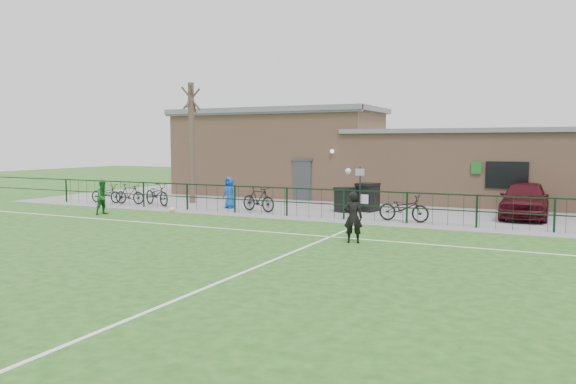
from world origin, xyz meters
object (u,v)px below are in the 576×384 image
at_px(bicycle_d, 258,199).
at_px(wheelie_bin_right, 368,198).
at_px(sign_post, 360,190).
at_px(bicycle_e, 404,208).
at_px(bicycle_a, 106,193).
at_px(ball_ground, 172,209).
at_px(bicycle_c, 157,194).
at_px(spectator_child, 230,193).
at_px(wheelie_bin_left, 345,201).
at_px(bare_tree, 192,143).
at_px(outfield_player, 103,197).
at_px(bicycle_b, 130,194).
at_px(car_maroon, 524,199).

bearing_deg(bicycle_d, wheelie_bin_right, -49.03).
xyz_separation_m(sign_post, bicycle_e, (2.36, -1.78, -0.48)).
bearing_deg(bicycle_a, ball_ground, -110.82).
distance_m(wheelie_bin_right, bicycle_c, 10.14).
xyz_separation_m(bicycle_d, spectator_child, (-1.79, 0.52, 0.18)).
bearing_deg(sign_post, spectator_child, -170.74).
relative_size(bicycle_c, bicycle_d, 1.14).
distance_m(wheelie_bin_left, bicycle_c, 9.23).
xyz_separation_m(bare_tree, spectator_child, (2.97, -1.25, -2.25)).
height_order(wheelie_bin_left, wheelie_bin_right, wheelie_bin_right).
bearing_deg(outfield_player, spectator_child, -27.42).
relative_size(bicycle_b, spectator_child, 1.12).
bearing_deg(outfield_player, bicycle_b, 40.56).
distance_m(car_maroon, bicycle_e, 5.19).
distance_m(bicycle_c, ball_ground, 2.91).
height_order(car_maroon, spectator_child, car_maroon).
relative_size(sign_post, bicycle_a, 1.12).
relative_size(wheelie_bin_right, bicycle_e, 0.59).
distance_m(wheelie_bin_right, bicycle_d, 4.81).
height_order(wheelie_bin_left, bicycle_a, wheelie_bin_left).
bearing_deg(spectator_child, outfield_player, -116.69).
height_order(car_maroon, bicycle_a, car_maroon).
distance_m(spectator_child, ball_ground, 2.78).
distance_m(bicycle_a, spectator_child, 6.93).
height_order(outfield_player, ball_ground, outfield_player).
xyz_separation_m(car_maroon, ball_ground, (-14.00, -4.56, -0.65)).
distance_m(bare_tree, ball_ground, 4.70).
height_order(bicycle_c, spectator_child, spectator_child).
bearing_deg(bicycle_d, bicycle_b, 104.40).
relative_size(bicycle_c, spectator_child, 1.44).
bearing_deg(bicycle_d, spectator_child, 87.63).
xyz_separation_m(wheelie_bin_left, bicycle_d, (-3.47, -1.53, 0.05)).
relative_size(bare_tree, car_maroon, 1.36).
xyz_separation_m(bicycle_b, bicycle_c, (1.55, 0.18, 0.06)).
bearing_deg(ball_ground, wheelie_bin_left, 25.05).
xyz_separation_m(bare_tree, bicycle_d, (4.76, -1.77, -2.43)).
relative_size(wheelie_bin_right, sign_post, 0.58).
bearing_deg(ball_ground, car_maroon, 18.03).
bearing_deg(sign_post, bicycle_c, -171.95).
bearing_deg(ball_ground, bicycle_e, 7.96).
bearing_deg(bare_tree, wheelie_bin_left, -1.68).
bearing_deg(bicycle_b, outfield_player, -161.62).
relative_size(bare_tree, wheelie_bin_left, 6.05).
bearing_deg(bicycle_a, bare_tree, -68.83).
relative_size(spectator_child, ball_ground, 6.04).
relative_size(wheelie_bin_left, car_maroon, 0.23).
bearing_deg(bare_tree, bicycle_e, -10.36).
distance_m(car_maroon, ball_ground, 14.74).
bearing_deg(bicycle_d, car_maroon, -61.02).
bearing_deg(wheelie_bin_left, wheelie_bin_right, 59.59).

